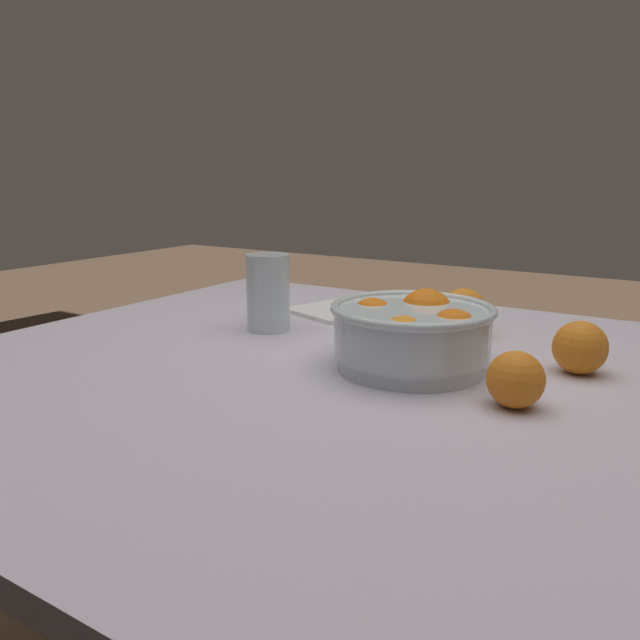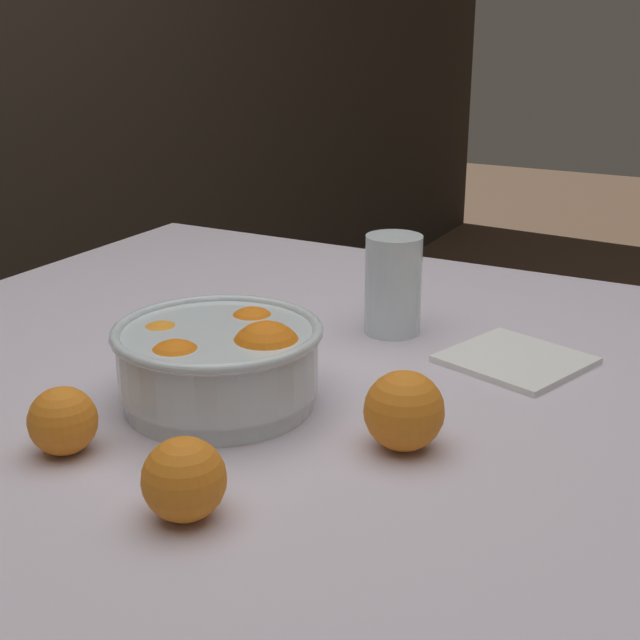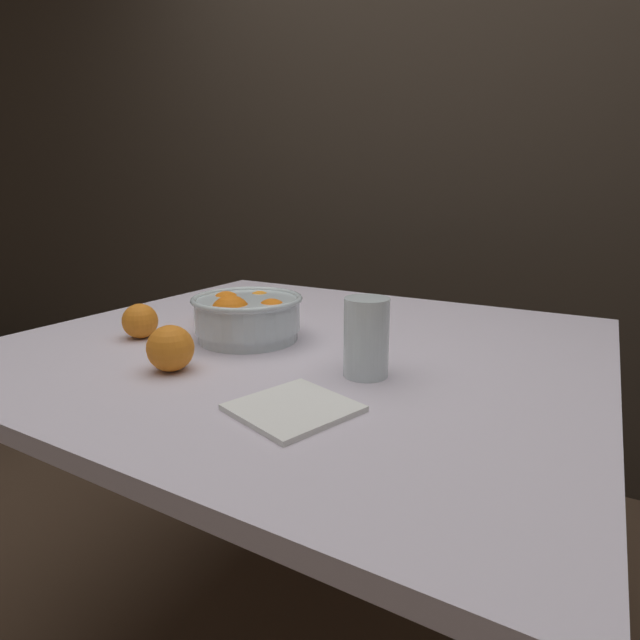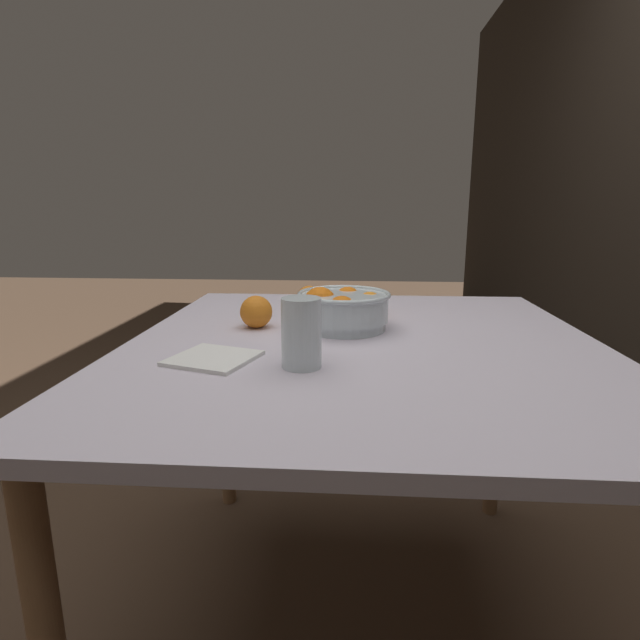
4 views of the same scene
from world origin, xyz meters
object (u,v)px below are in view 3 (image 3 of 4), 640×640
juice_glass (366,341)px  orange_loose_near_bowl (140,321)px  fruit_bowl (247,315)px  orange_loose_front (211,308)px  orange_loose_aside (170,348)px

juice_glass → orange_loose_near_bowl: 0.51m
fruit_bowl → juice_glass: size_ratio=1.72×
orange_loose_near_bowl → juice_glass: bearing=3.6°
orange_loose_near_bowl → orange_loose_front: bearing=77.1°
fruit_bowl → orange_loose_aside: 0.22m
juice_glass → orange_loose_near_bowl: size_ratio=1.81×
fruit_bowl → juice_glass: bearing=-13.1°
orange_loose_front → juice_glass: bearing=-17.1°
orange_loose_near_bowl → orange_loose_front: size_ratio=1.08×
orange_loose_front → orange_loose_aside: bearing=-60.0°
orange_loose_front → orange_loose_aside: 0.34m
fruit_bowl → orange_loose_front: bearing=156.0°
orange_loose_aside → orange_loose_front: bearing=120.0°
orange_loose_near_bowl → orange_loose_front: (0.04, 0.18, -0.00)m
juice_glass → orange_loose_aside: 0.34m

